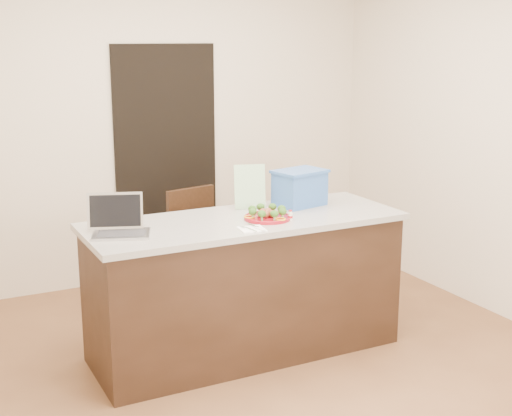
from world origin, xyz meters
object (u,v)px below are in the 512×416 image
blue_box (300,188)px  chair (196,242)px  island (245,286)px  yogurt_bottle (290,216)px  napkin (252,229)px  plate (267,217)px  laptop (118,223)px

blue_box → chair: blue_box is taller
island → yogurt_bottle: size_ratio=31.89×
napkin → plate: bearing=42.1°
blue_box → yogurt_bottle: bearing=-141.0°
napkin → chair: chair is taller
plate → laptop: (-0.94, 0.10, 0.05)m
plate → yogurt_bottle: size_ratio=4.65×
island → blue_box: blue_box is taller
plate → laptop: laptop is taller
laptop → chair: 1.29m
napkin → chair: 1.22m
yogurt_bottle → laptop: bearing=170.1°
plate → laptop: bearing=173.8°
island → laptop: 0.98m
plate → blue_box: size_ratio=0.77×
laptop → blue_box: size_ratio=1.00×
island → napkin: (-0.08, -0.27, 0.46)m
chair → plate: bearing=-95.9°
chair → blue_box: bearing=-68.6°
island → laptop: (-0.82, 0.02, 0.52)m
laptop → chair: size_ratio=0.42×
island → yogurt_bottle: bearing=-35.3°
plate → blue_box: blue_box is taller
napkin → yogurt_bottle: (0.32, 0.10, 0.02)m
island → plate: plate is taller
napkin → laptop: bearing=159.2°
laptop → plate: bearing=14.4°
laptop → chair: (0.84, 0.87, -0.45)m
island → blue_box: (0.50, 0.15, 0.58)m
blue_box → napkin: bearing=-156.6°
napkin → island: bearing=73.2°
yogurt_bottle → laptop: (-1.06, 0.19, 0.04)m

